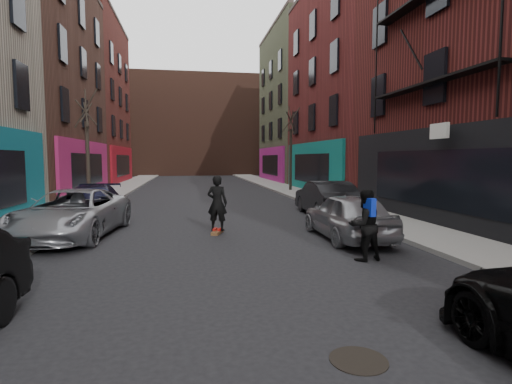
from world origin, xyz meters
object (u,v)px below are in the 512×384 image
object	(u,v)px
tree_right_far	(291,142)
pedestrian	(365,225)
parked_right_end	(326,198)
parked_left_end	(92,205)
skateboarder	(217,203)
tree_left_far	(87,139)
manhole	(359,360)
skateboard	(217,232)
parked_right_far	(347,216)
parked_left_far	(72,213)

from	to	relation	value
tree_right_far	pedestrian	xyz separation A→B (m)	(-3.20, -19.17, -2.68)
parked_right_end	pedestrian	distance (m)	7.38
parked_left_end	skateboarder	distance (m)	5.20
tree_left_far	manhole	xyz separation A→B (m)	(7.10, -17.58, -3.37)
parked_left_end	skateboard	xyz separation A→B (m)	(4.42, -2.73, -0.65)
parked_left_end	parked_right_far	size ratio (longest dim) A/B	1.16
skateboard	skateboarder	bearing A→B (deg)	0.00
parked_right_end	skateboarder	size ratio (longest dim) A/B	2.52
skateboard	parked_right_far	bearing A→B (deg)	-2.21
parked_left_end	skateboard	distance (m)	5.23
skateboard	parked_left_far	bearing A→B (deg)	-163.08
parked_right_far	parked_left_far	bearing A→B (deg)	-11.60
tree_right_far	parked_left_end	world-z (taller)	tree_right_far
skateboard	skateboarder	distance (m)	0.94
parked_left_far	parked_right_far	distance (m)	8.37
manhole	parked_right_far	bearing A→B (deg)	68.59
manhole	skateboarder	bearing A→B (deg)	97.36
parked_left_end	skateboarder	size ratio (longest dim) A/B	2.70
manhole	pedestrian	bearing A→B (deg)	64.54
tree_right_far	pedestrian	bearing A→B (deg)	-99.48
parked_right_far	skateboard	bearing A→B (deg)	-21.58
skateboard	manhole	world-z (taller)	skateboard
tree_right_far	parked_left_far	bearing A→B (deg)	-125.73
pedestrian	manhole	size ratio (longest dim) A/B	2.41
parked_left_far	parked_right_far	xyz separation A→B (m)	(8.19, -1.69, -0.03)
tree_left_far	pedestrian	size ratio (longest dim) A/B	3.85
parked_right_end	pedestrian	world-z (taller)	pedestrian
tree_right_far	tree_left_far	bearing A→B (deg)	-154.18
parked_left_end	pedestrian	world-z (taller)	pedestrian
parked_left_end	tree_left_far	bearing A→B (deg)	99.77
parked_right_end	manhole	bearing A→B (deg)	73.70
tree_left_far	skateboarder	xyz separation A→B (m)	(6.02, -9.21, -2.39)
parked_right_end	skateboarder	xyz separation A→B (m)	(-4.78, -3.25, 0.25)
parked_right_far	parked_right_end	world-z (taller)	parked_right_end
tree_left_far	pedestrian	world-z (taller)	tree_left_far
parked_right_far	skateboarder	world-z (taller)	skateboarder
tree_right_far	parked_left_end	bearing A→B (deg)	-130.87
tree_right_far	parked_left_far	distance (m)	18.71
parked_left_far	parked_left_end	xyz separation A→B (m)	(0.00, 2.53, -0.03)
tree_left_far	parked_right_end	bearing A→B (deg)	-28.90
parked_left_far	pedestrian	xyz separation A→B (m)	(7.60, -4.15, 0.12)
tree_left_far	skateboarder	world-z (taller)	tree_left_far
parked_left_end	parked_right_far	distance (m)	9.22
tree_right_far	parked_right_end	distance (m)	12.39
tree_left_far	parked_right_end	world-z (taller)	tree_left_far
tree_right_far	manhole	world-z (taller)	tree_right_far
tree_left_far	skateboarder	distance (m)	11.26
parked_right_far	pedestrian	distance (m)	2.53
parked_right_far	pedestrian	bearing A→B (deg)	76.54
parked_left_far	parked_left_end	world-z (taller)	parked_left_far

